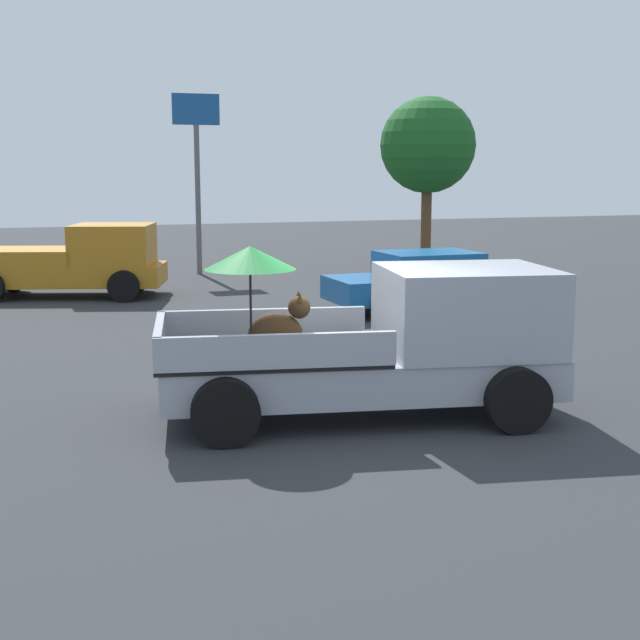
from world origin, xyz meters
TOP-DOWN VIEW (x-y plane):
  - ground_plane at (0.00, 0.00)m, footprint 80.00×80.00m
  - pickup_truck_main at (0.43, -0.09)m, footprint 5.30×2.97m
  - pickup_truck_red at (-2.80, 12.21)m, footprint 5.12×3.22m
  - parked_sedan_near at (4.49, 7.32)m, footprint 4.33×2.05m
  - motel_sign at (1.07, 15.90)m, footprint 1.40×0.16m
  - tree_by_lot at (7.76, 14.05)m, footprint 2.89×2.89m

SIDE VIEW (x-z plane):
  - ground_plane at x=0.00m, z-range 0.00..0.00m
  - parked_sedan_near at x=4.49m, z-range 0.08..1.41m
  - pickup_truck_red at x=-2.80m, z-range -0.03..1.77m
  - pickup_truck_main at x=0.43m, z-range -0.16..2.08m
  - motel_sign at x=1.07m, z-range 1.07..6.41m
  - tree_by_lot at x=7.76m, z-range 1.18..6.49m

